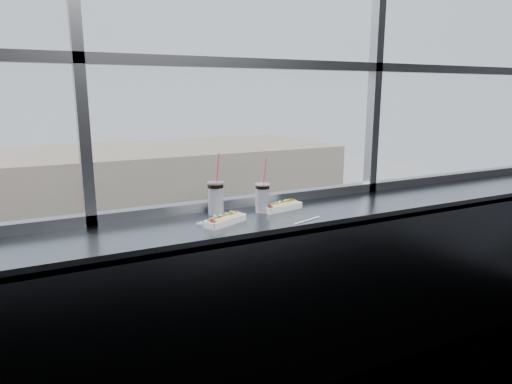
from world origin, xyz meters
name	(u,v)px	position (x,y,z in m)	size (l,w,h in m)	color
wall_back_lower	(251,283)	(0.00, 1.50, 0.55)	(6.00, 6.00, 0.00)	black
window_glass	(249,12)	(0.00, 1.52, 2.30)	(6.00, 6.00, 0.00)	silver
window_mullions	(250,12)	(0.00, 1.50, 2.30)	(6.00, 0.08, 2.40)	gray
counter	(271,219)	(0.00, 1.23, 1.07)	(6.00, 0.55, 0.06)	slate
counter_fascia	(291,316)	(0.00, 0.97, 0.55)	(6.00, 0.04, 1.04)	slate
hotdog_tray_left	(225,220)	(-0.33, 1.16, 1.13)	(0.28, 0.19, 0.07)	white
hotdog_tray_right	(282,206)	(0.11, 1.29, 1.13)	(0.28, 0.13, 0.07)	white
soda_cup_left	(216,197)	(-0.29, 1.38, 1.21)	(0.10, 0.10, 0.38)	white
soda_cup_right	(262,196)	(-0.02, 1.30, 1.20)	(0.09, 0.09, 0.34)	white
loose_straw	(307,220)	(0.12, 1.01, 1.10)	(0.01, 0.01, 0.22)	white
wrapper	(203,223)	(-0.45, 1.21, 1.11)	(0.09, 0.06, 0.02)	silver
plaza_ground	(49,230)	(0.00, 45.00, -11.00)	(120.00, 120.00, 0.00)	#B4AFA6
street_asphalt	(76,352)	(0.00, 21.50, -10.97)	(80.00, 10.00, 0.06)	black
far_sidewalk	(62,292)	(0.00, 29.50, -10.98)	(80.00, 6.00, 0.04)	#B4AFA6
far_building	(48,201)	(0.00, 39.50, -7.00)	(50.00, 14.00, 8.00)	tan
car_far_c	(272,262)	(13.53, 25.50, -9.89)	(6.33, 2.64, 2.11)	silver
car_far_b	(72,298)	(0.33, 25.50, -9.78)	(6.95, 2.89, 2.32)	maroon
car_near_d	(238,335)	(7.18, 17.50, -9.88)	(6.35, 2.65, 2.12)	white
car_near_c	(108,369)	(0.99, 17.50, -9.88)	(6.37, 2.65, 2.12)	#9E2042
car_near_e	(326,312)	(12.46, 17.50, -9.84)	(6.60, 2.75, 2.20)	#4452AA
pedestrian_b	(61,273)	(0.06, 30.04, -9.88)	(0.96, 0.72, 2.16)	#66605B
pedestrian_d	(210,257)	(10.00, 28.46, -9.92)	(0.93, 0.70, 2.09)	#66605B
pedestrian_c	(107,264)	(3.05, 30.55, -9.98)	(0.87, 0.65, 1.96)	#66605B
tree_center	(86,243)	(1.72, 29.50, -7.87)	(2.95, 2.95, 4.61)	#47382B
tree_right	(214,220)	(10.77, 29.50, -7.46)	(3.34, 3.34, 5.22)	#47382B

